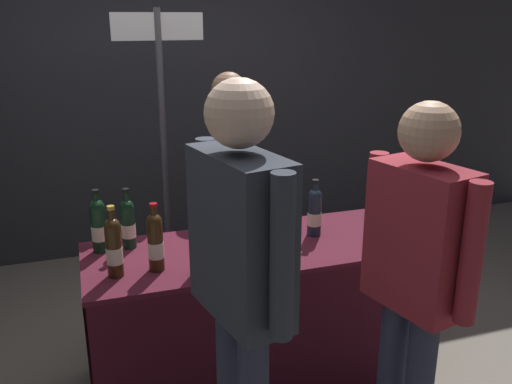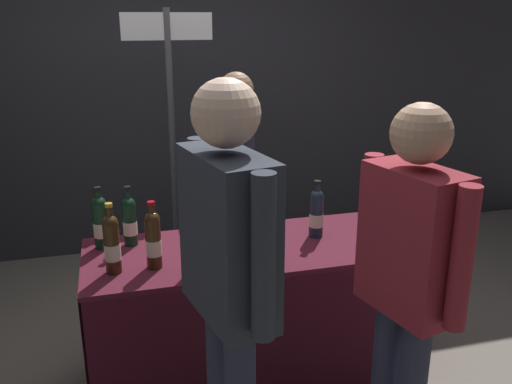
% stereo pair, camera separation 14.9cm
% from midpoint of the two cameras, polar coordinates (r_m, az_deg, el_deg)
% --- Properties ---
extents(ground_plane, '(12.00, 12.00, 0.00)m').
position_cam_midpoint_polar(ground_plane, '(3.30, -1.36, -18.45)').
color(ground_plane, gray).
extents(back_partition, '(7.64, 0.12, 2.89)m').
position_cam_midpoint_polar(back_partition, '(4.70, -9.03, 11.43)').
color(back_partition, '#2D2D33').
rests_on(back_partition, ground_plane).
extents(tasting_table, '(1.78, 0.68, 0.80)m').
position_cam_midpoint_polar(tasting_table, '(3.01, -1.44, -10.06)').
color(tasting_table, '#4C1423').
rests_on(tasting_table, ground_plane).
extents(featured_wine_bottle, '(0.07, 0.07, 0.33)m').
position_cam_midpoint_polar(featured_wine_bottle, '(2.56, -7.70, -5.68)').
color(featured_wine_bottle, black).
rests_on(featured_wine_bottle, tasting_table).
extents(display_bottle_0, '(0.08, 0.08, 0.34)m').
position_cam_midpoint_polar(display_bottle_0, '(2.70, -0.74, -4.04)').
color(display_bottle_0, black).
rests_on(display_bottle_0, tasting_table).
extents(display_bottle_1, '(0.07, 0.07, 0.34)m').
position_cam_midpoint_polar(display_bottle_1, '(2.96, 11.53, -2.59)').
color(display_bottle_1, '#38230F').
rests_on(display_bottle_1, tasting_table).
extents(display_bottle_2, '(0.08, 0.08, 0.30)m').
position_cam_midpoint_polar(display_bottle_2, '(2.98, 13.61, -2.85)').
color(display_bottle_2, '#38230F').
rests_on(display_bottle_2, tasting_table).
extents(display_bottle_3, '(0.08, 0.08, 0.32)m').
position_cam_midpoint_polar(display_bottle_3, '(3.00, 4.71, -2.03)').
color(display_bottle_3, '#192333').
rests_on(display_bottle_3, tasting_table).
extents(display_bottle_4, '(0.07, 0.07, 0.32)m').
position_cam_midpoint_polar(display_bottle_4, '(2.92, -14.62, -3.13)').
color(display_bottle_4, black).
rests_on(display_bottle_4, tasting_table).
extents(display_bottle_5, '(0.08, 0.08, 0.34)m').
position_cam_midpoint_polar(display_bottle_5, '(2.64, -12.05, -5.04)').
color(display_bottle_5, '#38230F').
rests_on(display_bottle_5, tasting_table).
extents(display_bottle_6, '(0.08, 0.08, 0.35)m').
position_cam_midpoint_polar(display_bottle_6, '(2.62, -16.19, -5.48)').
color(display_bottle_6, '#38230F').
rests_on(display_bottle_6, tasting_table).
extents(display_bottle_7, '(0.08, 0.08, 0.33)m').
position_cam_midpoint_polar(display_bottle_7, '(2.91, -17.51, -3.29)').
color(display_bottle_7, black).
rests_on(display_bottle_7, tasting_table).
extents(wine_glass_near_vendor, '(0.07, 0.07, 0.12)m').
position_cam_midpoint_polar(wine_glass_near_vendor, '(2.94, -7.23, -3.75)').
color(wine_glass_near_vendor, silver).
rests_on(wine_glass_near_vendor, tasting_table).
extents(flower_vase, '(0.08, 0.08, 0.40)m').
position_cam_midpoint_polar(flower_vase, '(3.03, -1.16, -2.34)').
color(flower_vase, silver).
rests_on(flower_vase, tasting_table).
extents(vendor_presenter, '(0.30, 0.63, 1.62)m').
position_cam_midpoint_polar(vendor_presenter, '(3.62, -3.91, 2.26)').
color(vendor_presenter, black).
rests_on(vendor_presenter, ground_plane).
extents(taster_foreground_right, '(0.30, 0.62, 1.76)m').
position_cam_midpoint_polar(taster_foreground_right, '(2.04, -3.72, -7.71)').
color(taster_foreground_right, '#2D3347').
rests_on(taster_foreground_right, ground_plane).
extents(taster_foreground_left, '(0.30, 0.56, 1.66)m').
position_cam_midpoint_polar(taster_foreground_left, '(2.27, 14.51, -7.65)').
color(taster_foreground_left, '#2D3347').
rests_on(taster_foreground_left, ground_plane).
extents(booth_signpost, '(0.58, 0.04, 2.01)m').
position_cam_midpoint_polar(booth_signpost, '(3.73, -10.83, 6.88)').
color(booth_signpost, '#47474C').
rests_on(booth_signpost, ground_plane).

